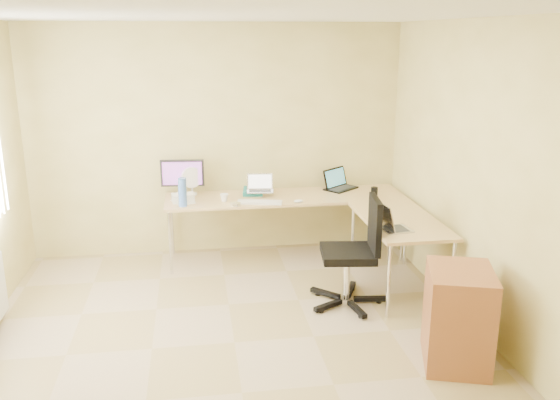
{
  "coord_description": "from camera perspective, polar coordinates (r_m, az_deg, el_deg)",
  "views": [
    {
      "loc": [
        -0.28,
        -4.37,
        2.47
      ],
      "look_at": [
        0.55,
        1.1,
        0.9
      ],
      "focal_mm": 37.67,
      "sensor_mm": 36.0,
      "label": 1
    }
  ],
  "objects": [
    {
      "name": "water_bottle",
      "position": [
        6.19,
        -9.45,
        0.75
      ],
      "size": [
        0.09,
        0.09,
        0.3
      ],
      "primitive_type": "cylinder",
      "rotation": [
        0.0,
        0.0,
        -0.04
      ],
      "color": "#4169BD",
      "rests_on": "desk_main"
    },
    {
      "name": "white_box",
      "position": [
        6.39,
        -9.4,
        0.21
      ],
      "size": [
        0.25,
        0.2,
        0.08
      ],
      "primitive_type": "cube",
      "rotation": [
        0.0,
        0.0,
        0.14
      ],
      "color": "white",
      "rests_on": "desk_main"
    },
    {
      "name": "wall_back",
      "position": [
        6.73,
        -6.14,
        5.73
      ],
      "size": [
        4.5,
        0.0,
        4.5
      ],
      "primitive_type": "plane",
      "rotation": [
        1.57,
        0.0,
        0.0
      ],
      "color": "#DBCB87",
      "rests_on": "ground"
    },
    {
      "name": "desk_fan",
      "position": [
        6.62,
        -8.56,
        1.74
      ],
      "size": [
        0.3,
        0.3,
        0.3
      ],
      "primitive_type": "cylinder",
      "rotation": [
        0.0,
        0.0,
        0.34
      ],
      "color": "white",
      "rests_on": "desk_main"
    },
    {
      "name": "mouse",
      "position": [
        6.27,
        1.8,
        -0.11
      ],
      "size": [
        0.11,
        0.07,
        0.04
      ],
      "primitive_type": "ellipsoid",
      "rotation": [
        0.0,
        0.0,
        0.11
      ],
      "color": "silver",
      "rests_on": "desk_main"
    },
    {
      "name": "book_stack",
      "position": [
        6.65,
        -2.62,
        0.87
      ],
      "size": [
        0.26,
        0.33,
        0.05
      ],
      "primitive_type": "cube",
      "rotation": [
        0.0,
        0.0,
        -0.14
      ],
      "color": "#166767",
      "rests_on": "desk_main"
    },
    {
      "name": "papers",
      "position": [
        6.38,
        -9.38,
        -0.18
      ],
      "size": [
        0.27,
        0.31,
        0.01
      ],
      "primitive_type": "cube",
      "rotation": [
        0.0,
        0.0,
        0.46
      ],
      "color": "white",
      "rests_on": "desk_main"
    },
    {
      "name": "office_chair",
      "position": [
        5.51,
        6.59,
        -5.22
      ],
      "size": [
        0.71,
        0.71,
        1.05
      ],
      "primitive_type": "cube",
      "rotation": [
        0.0,
        0.0,
        -0.13
      ],
      "color": "black",
      "rests_on": "ground"
    },
    {
      "name": "desk_return",
      "position": [
        5.97,
        11.4,
        -5.15
      ],
      "size": [
        0.7,
        1.3,
        0.73
      ],
      "primitive_type": "cube",
      "color": "tan",
      "rests_on": "ground"
    },
    {
      "name": "floor",
      "position": [
        5.03,
        -4.45,
        -13.62
      ],
      "size": [
        4.5,
        4.5,
        0.0
      ],
      "primitive_type": "plane",
      "color": "tan",
      "rests_on": "ground"
    },
    {
      "name": "ceiling",
      "position": [
        4.38,
        -5.2,
        17.49
      ],
      "size": [
        4.5,
        4.5,
        0.0
      ],
      "primitive_type": "plane",
      "rotation": [
        3.14,
        0.0,
        0.0
      ],
      "color": "white",
      "rests_on": "ground"
    },
    {
      "name": "laptop_center",
      "position": [
        6.51,
        -1.95,
        1.63
      ],
      "size": [
        0.32,
        0.25,
        0.19
      ],
      "primitive_type": "cube",
      "rotation": [
        0.0,
        0.0,
        -0.11
      ],
      "color": "silver",
      "rests_on": "desk_main"
    },
    {
      "name": "cd_stack",
      "position": [
        6.19,
        -4.35,
        -0.41
      ],
      "size": [
        0.12,
        0.12,
        0.03
      ],
      "primitive_type": "cylinder",
      "rotation": [
        0.0,
        0.0,
        -0.05
      ],
      "color": "white",
      "rests_on": "desk_main"
    },
    {
      "name": "laptop_black",
      "position": [
        6.84,
        5.96,
        2.03
      ],
      "size": [
        0.47,
        0.46,
        0.24
      ],
      "primitive_type": "cube",
      "rotation": [
        0.0,
        0.0,
        0.67
      ],
      "color": "black",
      "rests_on": "desk_main"
    },
    {
      "name": "keyboard",
      "position": [
        6.26,
        -2.0,
        -0.21
      ],
      "size": [
        0.5,
        0.24,
        0.02
      ],
      "primitive_type": "cube",
      "rotation": [
        0.0,
        0.0,
        -0.24
      ],
      "color": "silver",
      "rests_on": "desk_main"
    },
    {
      "name": "wall_right",
      "position": [
        5.11,
        19.39,
        1.7
      ],
      "size": [
        0.0,
        4.5,
        4.5
      ],
      "primitive_type": "plane",
      "rotation": [
        1.57,
        0.0,
        -1.57
      ],
      "color": "#DBCB87",
      "rests_on": "ground"
    },
    {
      "name": "desk_main",
      "position": [
        6.64,
        0.53,
        -2.64
      ],
      "size": [
        2.65,
        0.7,
        0.73
      ],
      "primitive_type": "cube",
      "color": "tan",
      "rests_on": "ground"
    },
    {
      "name": "monitor",
      "position": [
        6.6,
        -9.44,
        2.17
      ],
      "size": [
        0.49,
        0.19,
        0.41
      ],
      "primitive_type": "cube",
      "rotation": [
        0.0,
        0.0,
        -0.09
      ],
      "color": "black",
      "rests_on": "desk_main"
    },
    {
      "name": "cabinet",
      "position": [
        4.78,
        16.87,
        -11.07
      ],
      "size": [
        0.63,
        0.7,
        0.81
      ],
      "primitive_type": "cube",
      "rotation": [
        0.0,
        0.0,
        -0.31
      ],
      "color": "olive",
      "rests_on": "ground"
    },
    {
      "name": "mug",
      "position": [
        6.34,
        -5.43,
        0.23
      ],
      "size": [
        0.11,
        0.11,
        0.08
      ],
      "primitive_type": "imported",
      "rotation": [
        0.0,
        0.0,
        -0.36
      ],
      "color": "white",
      "rests_on": "desk_main"
    },
    {
      "name": "black_cup",
      "position": [
        6.51,
        9.14,
        0.69
      ],
      "size": [
        0.09,
        0.09,
        0.13
      ],
      "primitive_type": "cylinder",
      "rotation": [
        0.0,
        0.0,
        -0.24
      ],
      "color": "black",
      "rests_on": "desk_main"
    },
    {
      "name": "laptop_return",
      "position": [
        5.48,
        11.25,
        -1.87
      ],
      "size": [
        0.33,
        0.28,
        0.2
      ],
      "primitive_type": "cube",
      "rotation": [
        0.0,
        0.0,
        1.7
      ],
      "color": "silver",
      "rests_on": "desk_return"
    },
    {
      "name": "wall_front",
      "position": [
        2.44,
        -1.03,
        -12.76
      ],
      "size": [
        4.5,
        0.0,
        4.5
      ],
      "primitive_type": "plane",
      "rotation": [
        -1.57,
        0.0,
        0.0
      ],
      "color": "#DBCB87",
      "rests_on": "ground"
    }
  ]
}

